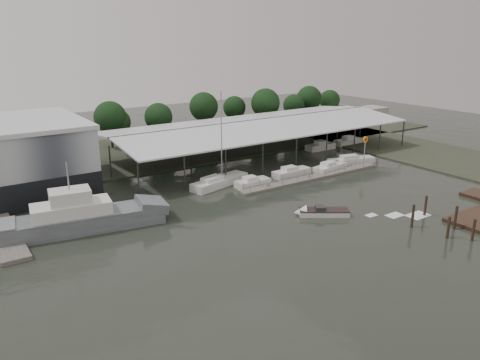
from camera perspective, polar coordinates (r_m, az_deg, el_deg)
ground at (r=60.04m, az=4.76°, el=-4.55°), size 200.00×200.00×0.00m
land_strip_far at (r=94.81m, az=-11.37°, el=3.42°), size 140.00×30.00×0.30m
land_strip_east at (r=98.83m, az=21.74°, el=3.08°), size 20.00×60.00×0.30m
covered_boat_shed at (r=89.77m, az=2.11°, el=6.92°), size 58.24×24.00×6.96m
trawler_dock at (r=61.47m, az=-26.95°, el=-5.69°), size 3.00×18.00×0.50m
floating_dock at (r=76.44m, az=8.84°, el=0.30°), size 28.00×2.00×1.40m
shell_fuel_sign at (r=83.93m, az=15.00°, el=4.07°), size 1.10×0.18×5.55m
distant_commercial_buildings at (r=130.52m, az=12.81°, el=7.87°), size 22.00×8.00×4.00m
grey_trawler at (r=58.64m, az=-18.51°, el=-4.32°), size 20.03×7.29×8.84m
white_sailboat at (r=71.94m, az=-2.59°, el=-0.21°), size 10.64×5.13×14.60m
speedboat_underway at (r=61.21m, az=9.64°, el=-3.91°), size 15.73×11.16×2.00m
moored_cruiser_0 at (r=71.67m, az=1.51°, el=-0.31°), size 5.58×2.23×1.70m
moored_cruiser_1 at (r=77.47m, az=6.28°, el=0.95°), size 6.93×2.36×1.70m
moored_cruiser_2 at (r=81.27m, az=10.88°, el=1.52°), size 7.12×3.20×1.70m
moored_cruiser_3 at (r=86.62m, az=13.34°, el=2.34°), size 9.11×4.40×1.70m
mooring_pilings at (r=60.74m, az=24.36°, el=-4.74°), size 5.32×9.37×3.60m
horizon_tree_line at (r=109.95m, az=-1.08°, el=8.84°), size 66.39×11.93×10.27m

